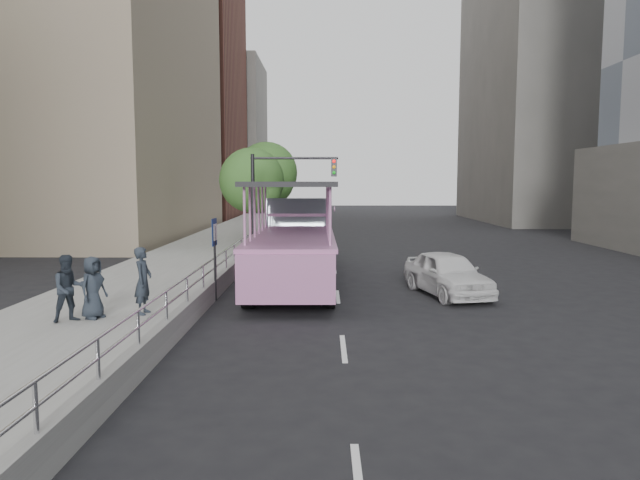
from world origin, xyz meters
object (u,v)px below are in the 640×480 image
(car, at_px, (447,273))
(street_tree_far, at_px, (268,175))
(pedestrian_mid, at_px, (69,288))
(pedestrian_far, at_px, (93,287))
(duck_boat, at_px, (295,246))
(traffic_signal, at_px, (278,190))
(pedestrian_near, at_px, (143,281))
(parking_sign, at_px, (215,249))
(street_tree_near, at_px, (253,183))

(car, height_order, street_tree_far, street_tree_far)
(pedestrian_mid, distance_m, pedestrian_far, 0.59)
(duck_boat, bearing_deg, car, -23.80)
(pedestrian_far, relative_size, traffic_signal, 0.31)
(duck_boat, distance_m, pedestrian_near, 7.54)
(pedestrian_near, bearing_deg, duck_boat, -27.87)
(pedestrian_far, bearing_deg, pedestrian_near, -43.99)
(car, bearing_deg, street_tree_far, 100.69)
(parking_sign, bearing_deg, street_tree_near, 91.38)
(pedestrian_mid, relative_size, street_tree_far, 0.27)
(pedestrian_mid, distance_m, traffic_signal, 14.06)
(parking_sign, bearing_deg, pedestrian_near, -113.38)
(duck_boat, xyz_separation_m, street_tree_near, (-2.70, 9.20, 2.38))
(pedestrian_mid, height_order, parking_sign, parking_sign)
(car, xyz_separation_m, traffic_signal, (-6.47, 8.14, 2.75))
(pedestrian_mid, xyz_separation_m, parking_sign, (2.97, 3.98, 0.54))
(parking_sign, distance_m, traffic_signal, 9.47)
(car, relative_size, pedestrian_near, 2.42)
(pedestrian_mid, relative_size, street_tree_near, 0.30)
(car, relative_size, parking_sign, 1.63)
(car, relative_size, street_tree_far, 0.68)
(pedestrian_far, distance_m, parking_sign, 4.45)
(traffic_signal, distance_m, street_tree_near, 3.80)
(pedestrian_near, bearing_deg, car, -63.42)
(pedestrian_near, height_order, street_tree_near, street_tree_near)
(traffic_signal, bearing_deg, parking_sign, -97.99)
(street_tree_far, bearing_deg, pedestrian_mid, -97.22)
(car, xyz_separation_m, street_tree_near, (-8.06, 11.57, 3.07))
(duck_boat, distance_m, street_tree_far, 15.67)
(street_tree_near, bearing_deg, pedestrian_near, -93.79)
(duck_boat, relative_size, traffic_signal, 2.25)
(traffic_signal, bearing_deg, street_tree_far, 98.43)
(pedestrian_mid, height_order, traffic_signal, traffic_signal)
(parking_sign, bearing_deg, pedestrian_mid, -126.70)
(traffic_signal, height_order, street_tree_far, street_tree_far)
(duck_boat, bearing_deg, pedestrian_mid, -125.91)
(pedestrian_near, height_order, traffic_signal, traffic_signal)
(car, bearing_deg, parking_sign, 174.40)
(pedestrian_mid, height_order, pedestrian_far, pedestrian_mid)
(duck_boat, xyz_separation_m, pedestrian_mid, (-5.37, -7.41, -0.28))
(pedestrian_far, height_order, street_tree_near, street_tree_near)
(pedestrian_near, bearing_deg, street_tree_near, -1.86)
(duck_boat, distance_m, pedestrian_mid, 9.16)
(pedestrian_far, bearing_deg, street_tree_near, 14.19)
(pedestrian_near, relative_size, street_tree_far, 0.28)
(parking_sign, bearing_deg, duck_boat, 55.02)
(pedestrian_mid, bearing_deg, car, -13.76)
(pedestrian_near, bearing_deg, pedestrian_far, 116.06)
(duck_boat, relative_size, street_tree_far, 1.82)
(parking_sign, relative_size, street_tree_near, 0.47)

